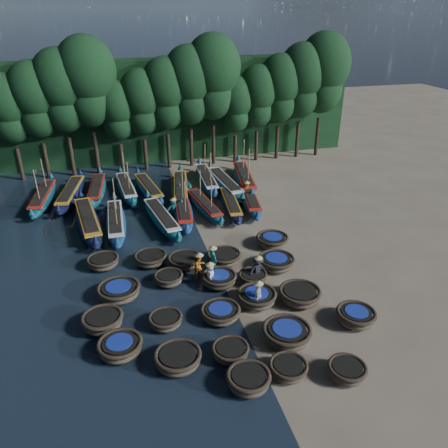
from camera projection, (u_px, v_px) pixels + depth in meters
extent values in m
plane|color=#7C715A|center=(217.00, 270.00, 26.85)|extent=(120.00, 120.00, 0.00)
cube|color=black|center=(161.00, 110.00, 44.95)|extent=(40.00, 3.00, 10.00)
ellipsoid|color=brown|center=(248.00, 381.00, 18.42)|extent=(2.24, 2.24, 0.69)
torus|color=#362D20|center=(249.00, 376.00, 18.28)|extent=(1.94, 1.94, 0.21)
cylinder|color=black|center=(249.00, 375.00, 18.26)|extent=(1.45, 1.45, 0.06)
ellipsoid|color=brown|center=(288.00, 370.00, 19.08)|extent=(2.04, 2.04, 0.58)
torus|color=#362D20|center=(289.00, 365.00, 18.96)|extent=(1.75, 1.75, 0.18)
cylinder|color=black|center=(289.00, 365.00, 18.95)|extent=(1.32, 1.32, 0.05)
ellipsoid|color=brown|center=(347.00, 372.00, 18.94)|extent=(1.95, 1.95, 0.62)
torus|color=#362D20|center=(347.00, 367.00, 18.81)|extent=(1.74, 1.74, 0.19)
cylinder|color=black|center=(348.00, 367.00, 18.79)|extent=(1.30, 1.30, 0.06)
ellipsoid|color=brown|center=(120.00, 349.00, 20.22)|extent=(2.07, 2.07, 0.67)
torus|color=#362D20|center=(120.00, 343.00, 20.07)|extent=(2.13, 2.13, 0.20)
cylinder|color=black|center=(120.00, 343.00, 20.06)|extent=(1.61, 1.61, 0.06)
cylinder|color=navy|center=(119.00, 342.00, 20.04)|extent=(1.24, 1.24, 0.04)
ellipsoid|color=brown|center=(178.00, 360.00, 19.56)|extent=(2.16, 2.16, 0.67)
torus|color=#362D20|center=(178.00, 355.00, 19.42)|extent=(2.17, 2.17, 0.20)
cylinder|color=black|center=(178.00, 354.00, 19.40)|extent=(1.65, 1.65, 0.06)
ellipsoid|color=brown|center=(230.00, 353.00, 20.04)|extent=(1.88, 1.88, 0.59)
torus|color=#362D20|center=(230.00, 348.00, 19.91)|extent=(1.76, 1.76, 0.18)
cylinder|color=black|center=(230.00, 347.00, 19.90)|extent=(1.33, 1.33, 0.05)
ellipsoid|color=brown|center=(287.00, 335.00, 20.99)|extent=(2.80, 2.80, 0.73)
torus|color=#362D20|center=(287.00, 330.00, 20.84)|extent=(2.41, 2.41, 0.22)
cylinder|color=black|center=(287.00, 329.00, 20.82)|extent=(1.84, 1.84, 0.07)
cylinder|color=navy|center=(287.00, 328.00, 20.80)|extent=(1.41, 1.41, 0.04)
ellipsoid|color=brown|center=(356.00, 318.00, 22.21)|extent=(2.28, 2.28, 0.69)
torus|color=#362D20|center=(356.00, 313.00, 22.06)|extent=(2.05, 2.05, 0.21)
cylinder|color=black|center=(357.00, 312.00, 22.04)|extent=(1.54, 1.54, 0.06)
cylinder|color=navy|center=(357.00, 311.00, 22.02)|extent=(1.19, 1.19, 0.04)
ellipsoid|color=brown|center=(103.00, 323.00, 21.81)|extent=(2.41, 2.41, 0.75)
torus|color=#362D20|center=(102.00, 317.00, 21.65)|extent=(2.11, 2.11, 0.23)
cylinder|color=black|center=(102.00, 316.00, 21.63)|extent=(1.58, 1.58, 0.07)
ellipsoid|color=brown|center=(166.00, 322.00, 22.00)|extent=(1.66, 1.66, 0.59)
torus|color=#362D20|center=(165.00, 317.00, 21.88)|extent=(1.74, 1.74, 0.18)
cylinder|color=black|center=(165.00, 317.00, 21.86)|extent=(1.31, 1.31, 0.05)
ellipsoid|color=brown|center=(220.00, 314.00, 22.55)|extent=(2.54, 2.54, 0.60)
torus|color=#362D20|center=(220.00, 310.00, 22.42)|extent=(2.09, 2.09, 0.18)
cylinder|color=black|center=(220.00, 309.00, 22.41)|extent=(1.60, 1.60, 0.05)
cylinder|color=navy|center=(220.00, 308.00, 22.39)|extent=(1.23, 1.23, 0.04)
ellipsoid|color=brown|center=(256.00, 299.00, 23.68)|extent=(2.51, 2.51, 0.67)
torus|color=#362D20|center=(257.00, 294.00, 23.54)|extent=(2.20, 2.20, 0.20)
cylinder|color=black|center=(257.00, 293.00, 23.52)|extent=(1.68, 1.68, 0.06)
cylinder|color=navy|center=(257.00, 293.00, 23.50)|extent=(1.29, 1.29, 0.04)
ellipsoid|color=brown|center=(300.00, 296.00, 23.86)|extent=(2.81, 2.81, 0.70)
torus|color=#362D20|center=(300.00, 291.00, 23.71)|extent=(2.34, 2.34, 0.21)
cylinder|color=black|center=(300.00, 291.00, 23.69)|extent=(1.79, 1.79, 0.06)
ellipsoid|color=brown|center=(119.00, 292.00, 24.17)|extent=(2.37, 2.37, 0.70)
torus|color=#362D20|center=(118.00, 288.00, 24.02)|extent=(2.40, 2.40, 0.21)
cylinder|color=black|center=(118.00, 287.00, 24.01)|extent=(1.84, 1.84, 0.06)
cylinder|color=navy|center=(118.00, 286.00, 23.99)|extent=(1.41, 1.41, 0.04)
ellipsoid|color=brown|center=(169.00, 280.00, 25.39)|extent=(1.63, 1.63, 0.61)
torus|color=#362D20|center=(168.00, 275.00, 25.26)|extent=(1.71, 1.71, 0.19)
cylinder|color=black|center=(168.00, 275.00, 25.25)|extent=(1.28, 1.28, 0.06)
ellipsoid|color=brown|center=(219.00, 280.00, 25.30)|extent=(2.11, 2.11, 0.64)
torus|color=#362D20|center=(219.00, 276.00, 25.17)|extent=(2.08, 2.08, 0.20)
cylinder|color=black|center=(219.00, 275.00, 25.15)|extent=(1.58, 1.58, 0.06)
cylinder|color=navy|center=(219.00, 275.00, 25.13)|extent=(1.21, 1.21, 0.04)
ellipsoid|color=brown|center=(253.00, 278.00, 25.53)|extent=(1.61, 1.61, 0.57)
torus|color=#362D20|center=(253.00, 275.00, 25.41)|extent=(1.71, 1.71, 0.17)
cylinder|color=black|center=(253.00, 274.00, 25.40)|extent=(1.29, 1.29, 0.05)
ellipsoid|color=brown|center=(276.00, 263.00, 26.94)|extent=(2.81, 2.81, 0.68)
torus|color=#362D20|center=(276.00, 259.00, 26.80)|extent=(2.31, 2.31, 0.21)
cylinder|color=black|center=(276.00, 258.00, 26.78)|extent=(1.76, 1.76, 0.06)
cylinder|color=navy|center=(276.00, 258.00, 26.76)|extent=(1.36, 1.36, 0.04)
ellipsoid|color=brown|center=(103.00, 263.00, 27.05)|extent=(2.43, 2.43, 0.62)
torus|color=#362D20|center=(103.00, 259.00, 26.92)|extent=(1.98, 1.98, 0.19)
cylinder|color=black|center=(103.00, 258.00, 26.90)|extent=(1.51, 1.51, 0.06)
ellipsoid|color=brown|center=(151.00, 260.00, 27.36)|extent=(2.28, 2.28, 0.65)
torus|color=#362D20|center=(150.00, 256.00, 27.22)|extent=(2.06, 2.06, 0.20)
cylinder|color=black|center=(150.00, 255.00, 27.21)|extent=(1.56, 1.56, 0.06)
ellipsoid|color=brown|center=(185.00, 262.00, 27.07)|extent=(2.02, 2.02, 0.67)
torus|color=#362D20|center=(185.00, 258.00, 26.93)|extent=(2.12, 2.12, 0.20)
cylinder|color=black|center=(185.00, 257.00, 26.91)|extent=(1.61, 1.61, 0.06)
ellipsoid|color=brown|center=(224.00, 259.00, 27.45)|extent=(2.03, 2.03, 0.67)
torus|color=#362D20|center=(224.00, 254.00, 27.31)|extent=(2.18, 2.18, 0.20)
cylinder|color=black|center=(224.00, 254.00, 27.29)|extent=(1.66, 1.66, 0.06)
ellipsoid|color=brown|center=(272.00, 241.00, 29.47)|extent=(2.71, 2.71, 0.67)
torus|color=#362D20|center=(272.00, 237.00, 29.33)|extent=(2.22, 2.22, 0.20)
cylinder|color=black|center=(272.00, 237.00, 29.31)|extent=(1.70, 1.70, 0.06)
cylinder|color=navy|center=(272.00, 236.00, 29.29)|extent=(1.30, 1.30, 0.04)
ellipsoid|color=#0D1333|center=(88.00, 222.00, 31.71)|extent=(2.73, 8.89, 1.09)
cone|color=#0D1333|center=(80.00, 192.00, 34.92)|extent=(0.48, 0.48, 0.66)
cone|color=#0D1333|center=(95.00, 240.00, 27.89)|extent=(0.48, 0.48, 0.55)
cube|color=#BA8823|center=(87.00, 216.00, 31.50)|extent=(2.04, 6.88, 0.13)
cube|color=black|center=(87.00, 215.00, 31.46)|extent=(1.63, 5.97, 0.11)
ellipsoid|color=navy|center=(116.00, 223.00, 31.70)|extent=(1.56, 7.94, 0.99)
cone|color=navy|center=(114.00, 195.00, 34.76)|extent=(0.44, 0.44, 0.59)
cone|color=navy|center=(117.00, 240.00, 28.08)|extent=(0.44, 0.44, 0.49)
cube|color=silver|center=(115.00, 217.00, 31.51)|extent=(1.15, 6.15, 0.12)
cube|color=black|center=(115.00, 216.00, 31.47)|extent=(0.87, 5.36, 0.10)
cylinder|color=#997F4C|center=(115.00, 196.00, 32.04)|extent=(0.07, 0.24, 2.77)
cylinder|color=#997F4C|center=(115.00, 211.00, 29.72)|extent=(0.07, 0.24, 2.77)
plane|color=red|center=(116.00, 194.00, 29.22)|extent=(0.00, 0.35, 0.35)
ellipsoid|color=navy|center=(162.00, 219.00, 32.27)|extent=(2.70, 8.00, 0.98)
cone|color=navy|center=(147.00, 193.00, 35.11)|extent=(0.43, 0.43, 0.59)
cone|color=navy|center=(179.00, 234.00, 28.88)|extent=(0.43, 0.43, 0.49)
cube|color=silver|center=(161.00, 214.00, 32.08)|extent=(2.03, 6.19, 0.12)
cube|color=black|center=(161.00, 213.00, 32.05)|extent=(1.64, 5.37, 0.10)
ellipsoid|color=navy|center=(183.00, 211.00, 33.57)|extent=(2.22, 7.95, 0.98)
cone|color=navy|center=(179.00, 185.00, 36.67)|extent=(0.43, 0.43, 0.59)
cone|color=navy|center=(187.00, 226.00, 29.92)|extent=(0.43, 0.43, 0.49)
cube|color=#B42116|center=(183.00, 206.00, 33.38)|extent=(1.66, 6.15, 0.12)
cube|color=black|center=(183.00, 205.00, 33.35)|extent=(1.31, 5.34, 0.10)
cylinder|color=#997F4C|center=(182.00, 186.00, 33.92)|extent=(0.07, 0.23, 2.74)
cylinder|color=#997F4C|center=(185.00, 199.00, 31.58)|extent=(0.07, 0.23, 2.74)
plane|color=red|center=(186.00, 184.00, 31.07)|extent=(0.00, 0.34, 0.34)
ellipsoid|color=navy|center=(204.00, 206.00, 34.40)|extent=(2.29, 7.32, 0.90)
cone|color=navy|center=(190.00, 184.00, 37.03)|extent=(0.40, 0.40, 0.54)
cone|color=navy|center=(222.00, 218.00, 31.26)|extent=(0.40, 0.40, 0.45)
cube|color=#B42116|center=(204.00, 202.00, 34.23)|extent=(1.72, 5.66, 0.11)
cube|color=black|center=(204.00, 201.00, 34.20)|extent=(1.38, 4.92, 0.09)
cylinder|color=#997F4C|center=(200.00, 184.00, 34.68)|extent=(0.06, 0.21, 2.52)
cylinder|color=#997F4C|center=(211.00, 195.00, 32.68)|extent=(0.06, 0.21, 2.52)
plane|color=red|center=(213.00, 181.00, 32.23)|extent=(0.00, 0.32, 0.32)
ellipsoid|color=#0D1333|center=(231.00, 205.00, 34.63)|extent=(2.10, 7.28, 0.90)
cone|color=#0D1333|center=(224.00, 182.00, 37.47)|extent=(0.39, 0.39, 0.54)
cone|color=#0D1333|center=(239.00, 218.00, 31.29)|extent=(0.39, 0.39, 0.45)
cube|color=#BA8823|center=(231.00, 201.00, 34.47)|extent=(1.57, 5.64, 0.11)
cube|color=black|center=(231.00, 200.00, 34.43)|extent=(1.24, 4.89, 0.09)
ellipsoid|color=navy|center=(250.00, 200.00, 35.42)|extent=(2.53, 7.63, 0.94)
cone|color=navy|center=(244.00, 178.00, 38.41)|extent=(0.41, 0.41, 0.56)
cone|color=navy|center=(258.00, 213.00, 31.90)|extent=(0.41, 0.41, 0.47)
cube|color=#B42116|center=(250.00, 196.00, 35.24)|extent=(1.90, 5.91, 0.11)
cube|color=black|center=(250.00, 195.00, 35.21)|extent=(1.53, 5.12, 0.09)
ellipsoid|color=navy|center=(43.00, 198.00, 35.73)|extent=(2.22, 8.09, 1.00)
cone|color=navy|center=(51.00, 175.00, 38.88)|extent=(0.44, 0.44, 0.60)
cone|color=navy|center=(31.00, 211.00, 32.02)|extent=(0.44, 0.44, 0.50)
cube|color=#B42116|center=(42.00, 193.00, 35.54)|extent=(1.66, 6.27, 0.12)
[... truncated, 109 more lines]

